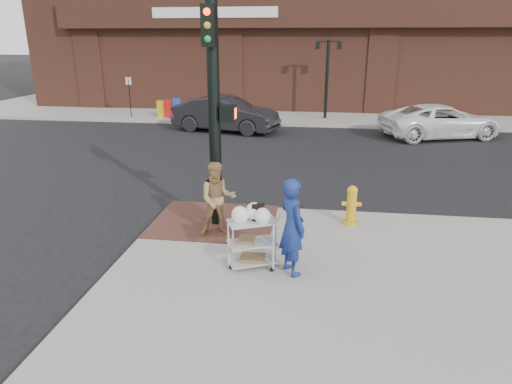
# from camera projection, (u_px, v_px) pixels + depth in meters

# --- Properties ---
(ground) EXTENTS (220.00, 220.00, 0.00)m
(ground) POSITION_uv_depth(u_px,v_px,m) (232.00, 245.00, 9.81)
(ground) COLOR black
(ground) RESTS_ON ground
(sidewalk_far) EXTENTS (65.00, 36.00, 0.15)m
(sidewalk_far) POSITION_uv_depth(u_px,v_px,m) (451.00, 90.00, 38.14)
(sidewalk_far) COLOR #989690
(sidewalk_far) RESTS_ON ground
(brick_curb_ramp) EXTENTS (2.80, 2.40, 0.01)m
(brick_curb_ramp) POSITION_uv_depth(u_px,v_px,m) (214.00, 221.00, 10.68)
(brick_curb_ramp) COLOR #532F27
(brick_curb_ramp) RESTS_ON sidewalk_near
(lamp_post) EXTENTS (1.32, 0.22, 4.00)m
(lamp_post) POSITION_uv_depth(u_px,v_px,m) (327.00, 71.00, 23.72)
(lamp_post) COLOR black
(lamp_post) RESTS_ON sidewalk_far
(parking_sign) EXTENTS (0.05, 0.05, 2.20)m
(parking_sign) POSITION_uv_depth(u_px,v_px,m) (130.00, 96.00, 24.61)
(parking_sign) COLOR black
(parking_sign) RESTS_ON sidewalk_far
(traffic_signal_pole) EXTENTS (0.61, 0.51, 5.00)m
(traffic_signal_pole) POSITION_uv_depth(u_px,v_px,m) (215.00, 107.00, 9.69)
(traffic_signal_pole) COLOR black
(traffic_signal_pole) RESTS_ON sidewalk_near
(woman_blue) EXTENTS (0.72, 0.78, 1.80)m
(woman_blue) POSITION_uv_depth(u_px,v_px,m) (292.00, 227.00, 8.07)
(woman_blue) COLOR navy
(woman_blue) RESTS_ON sidewalk_near
(pedestrian_tan) EXTENTS (0.94, 0.82, 1.62)m
(pedestrian_tan) POSITION_uv_depth(u_px,v_px,m) (218.00, 199.00, 9.72)
(pedestrian_tan) COLOR #A1784C
(pedestrian_tan) RESTS_ON sidewalk_near
(sedan_dark) EXTENTS (5.25, 2.80, 1.64)m
(sedan_dark) POSITION_uv_depth(u_px,v_px,m) (226.00, 114.00, 21.49)
(sedan_dark) COLOR black
(sedan_dark) RESTS_ON ground
(minivan_white) EXTENTS (5.75, 3.92, 1.46)m
(minivan_white) POSITION_uv_depth(u_px,v_px,m) (441.00, 121.00, 20.17)
(minivan_white) COLOR white
(minivan_white) RESTS_ON ground
(utility_cart) EXTENTS (1.00, 0.80, 1.22)m
(utility_cart) POSITION_uv_depth(u_px,v_px,m) (253.00, 239.00, 8.42)
(utility_cart) COLOR #AFAEB4
(utility_cart) RESTS_ON sidewalk_near
(fire_hydrant) EXTENTS (0.44, 0.31, 0.93)m
(fire_hydrant) POSITION_uv_depth(u_px,v_px,m) (351.00, 205.00, 10.36)
(fire_hydrant) COLOR gold
(fire_hydrant) RESTS_ON sidewalk_near
(newsbox_red) EXTENTS (0.48, 0.45, 0.94)m
(newsbox_red) POSITION_uv_depth(u_px,v_px,m) (168.00, 108.00, 24.57)
(newsbox_red) COLOR red
(newsbox_red) RESTS_ON sidewalk_far
(newsbox_yellow) EXTENTS (0.44, 0.42, 0.89)m
(newsbox_yellow) POSITION_uv_depth(u_px,v_px,m) (161.00, 109.00, 24.60)
(newsbox_yellow) COLOR gold
(newsbox_yellow) RESTS_ON sidewalk_far
(newsbox_blue) EXTENTS (0.50, 0.47, 0.99)m
(newsbox_blue) POSITION_uv_depth(u_px,v_px,m) (177.00, 107.00, 24.78)
(newsbox_blue) COLOR #193DA6
(newsbox_blue) RESTS_ON sidewalk_far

